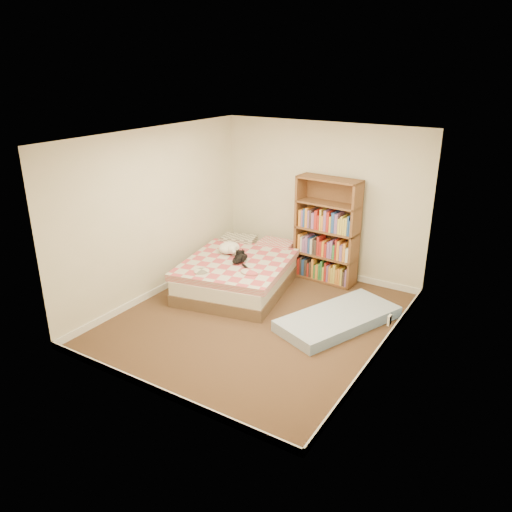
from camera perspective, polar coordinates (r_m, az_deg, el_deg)
The scene contains 6 objects.
room at distance 6.51m, azimuth 0.01°, elevation 2.08°, with size 3.51×4.01×2.51m.
bed at distance 7.90m, azimuth -1.66°, elevation -1.75°, with size 1.83×2.31×0.55m.
bookshelf at distance 8.09m, azimuth 8.08°, elevation 1.30°, with size 1.04×0.40×1.69m.
floor_mattress at distance 6.93m, azimuth 9.38°, elevation -7.09°, with size 0.77×1.72×0.15m, color #7696C6.
black_cat at distance 7.60m, azimuth -1.71°, elevation -0.23°, with size 0.31×0.60×0.13m.
white_dog at distance 7.94m, azimuth -3.09°, elevation 0.93°, with size 0.38×0.42×0.18m.
Camera 1 is at (3.25, -5.22, 3.33)m, focal length 35.00 mm.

